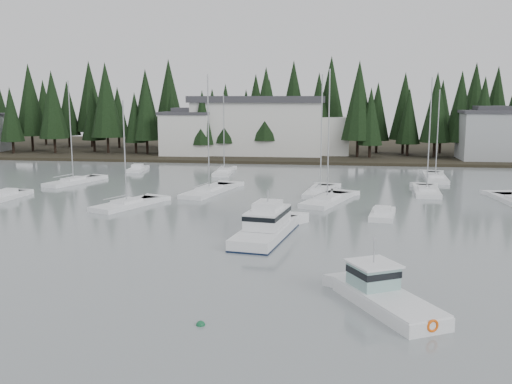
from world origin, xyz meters
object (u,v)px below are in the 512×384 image
runabout_1 (382,216)px  sailboat_5 (209,192)px  harbor_inn (269,126)px  lobster_boat_teal (384,298)px  sailboat_7 (435,179)px  house_east_a (490,134)px  house_west (187,133)px  sailboat_0 (427,192)px  cabin_cruiser_center (266,229)px  sailboat_4 (327,201)px  sailboat_9 (73,183)px  sailboat_6 (127,206)px  sailboat_13 (320,193)px  sailboat_10 (224,173)px  runabout_3 (138,170)px  runabout_0 (8,197)px

runabout_1 → sailboat_5: bearing=68.2°
harbor_inn → lobster_boat_teal: size_ratio=3.71×
sailboat_7 → house_east_a: bearing=-25.1°
house_west → sailboat_5: (12.44, -38.34, -4.58)m
sailboat_0 → sailboat_7: bearing=-9.4°
sailboat_0 → sailboat_5: (-25.72, -3.09, -0.01)m
cabin_cruiser_center → runabout_1: cabin_cruiser_center is taller
harbor_inn → sailboat_4: sailboat_4 is taller
cabin_cruiser_center → sailboat_9: bearing=57.4°
sailboat_6 → sailboat_13: size_ratio=0.80×
lobster_boat_teal → sailboat_10: sailboat_10 is taller
house_east_a → sailboat_6: 67.53m
sailboat_9 → sailboat_13: (32.61, -3.81, -0.00)m
harbor_inn → sailboat_9: (-22.04, -36.68, -5.69)m
sailboat_4 → runabout_3: size_ratio=2.60×
house_west → runabout_1: (31.75, -49.89, -4.52)m
sailboat_5 → runabout_3: (-15.24, 18.41, 0.06)m
harbor_inn → lobster_boat_teal: (14.78, -77.00, -5.27)m
sailboat_7 → runabout_1: (-9.46, -26.59, 0.07)m
house_east_a → sailboat_0: bearing=-114.8°
lobster_boat_teal → runabout_0: bearing=25.5°
house_east_a → sailboat_6: (-48.28, -46.97, -4.84)m
sailboat_10 → runabout_3: (-13.84, 1.29, 0.06)m
house_west → sailboat_10: sailboat_10 is taller
house_east_a → sailboat_4: 50.14m
house_west → sailboat_4: sailboat_4 is taller
sailboat_9 → sailboat_13: bearing=-79.5°
sailboat_4 → runabout_3: (-29.29, 22.70, 0.05)m
house_west → sailboat_0: sailboat_0 is taller
sailboat_13 → runabout_3: size_ratio=2.53×
cabin_cruiser_center → sailboat_10: size_ratio=0.88×
harbor_inn → sailboat_13: sailboat_13 is taller
lobster_boat_teal → sailboat_5: bearing=-2.0°
house_west → cabin_cruiser_center: bearing=-69.8°
harbor_inn → sailboat_4: size_ratio=2.00×
sailboat_7 → sailboat_13: bearing=136.4°
harbor_inn → house_east_a: bearing=-6.4°
house_west → runabout_1: 59.31m
cabin_cruiser_center → runabout_1: bearing=-38.7°
sailboat_7 → sailboat_5: bearing=122.4°
cabin_cruiser_center → sailboat_4: bearing=-7.2°
sailboat_7 → runabout_3: 44.15m
sailboat_0 → runabout_1: 15.98m
lobster_boat_teal → runabout_3: bearing=3.0°
house_east_a → harbor_inn: harbor_inn is taller
harbor_inn → sailboat_5: sailboat_5 is taller
runabout_1 → sailboat_4: bearing=45.1°
sailboat_7 → runabout_1: size_ratio=2.30×
sailboat_7 → sailboat_10: (-30.18, 2.09, 0.01)m
cabin_cruiser_center → sailboat_5: size_ratio=0.75×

